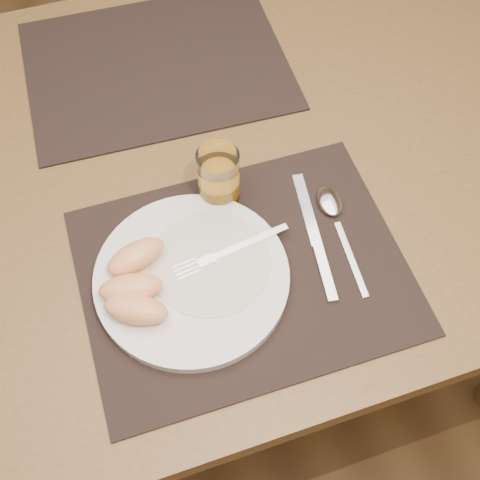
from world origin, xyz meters
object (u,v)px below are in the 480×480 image
table (190,190)px  spoon (333,209)px  fork (222,254)px  juice_glass (219,179)px  knife (317,245)px  placemat_far (157,65)px  plate (192,277)px  placemat_near (243,271)px

table → spoon: (0.18, -0.17, 0.09)m
fork → spoon: size_ratio=0.91×
fork → juice_glass: 0.12m
table → spoon: size_ratio=7.29×
knife → spoon: size_ratio=1.14×
placemat_far → plate: bearing=-97.8°
placemat_far → plate: (-0.06, -0.43, 0.01)m
placemat_far → knife: size_ratio=2.05×
plate → spoon: bearing=11.0°
placemat_near → spoon: spoon is taller
fork → knife: size_ratio=0.80×
plate → juice_glass: juice_glass is taller
table → knife: 0.27m
placemat_near → knife: (0.11, 0.00, 0.00)m
juice_glass → spoon: bearing=-28.4°
placemat_far → fork: bearing=-91.3°
table → juice_glass: juice_glass is taller
placemat_far → spoon: size_ratio=2.34×
fork → knife: 0.14m
spoon → knife: bearing=-132.1°
plate → juice_glass: (0.08, 0.13, 0.03)m
spoon → plate: bearing=-169.0°
table → knife: knife is taller
placemat_far → spoon: bearing=-66.1°
placemat_far → knife: (0.13, -0.44, 0.00)m
placemat_far → knife: bearing=-73.8°
placemat_far → plate: plate is taller
placemat_far → spoon: spoon is taller
fork → placemat_near: bearing=-47.2°
table → fork: (-0.00, -0.19, 0.11)m
placemat_near → plate: 0.07m
spoon → table: bearing=137.0°
placemat_far → juice_glass: size_ratio=4.81×
table → plate: size_ratio=5.19×
plate → fork: bearing=18.6°
table → spoon: bearing=-43.0°
plate → fork: (0.05, 0.02, 0.01)m
placemat_near → fork: size_ratio=2.57×
table → placemat_far: (0.01, 0.22, 0.09)m
fork → juice_glass: (0.03, 0.11, 0.02)m
placemat_near → fork: bearing=132.8°
table → juice_glass: 0.16m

